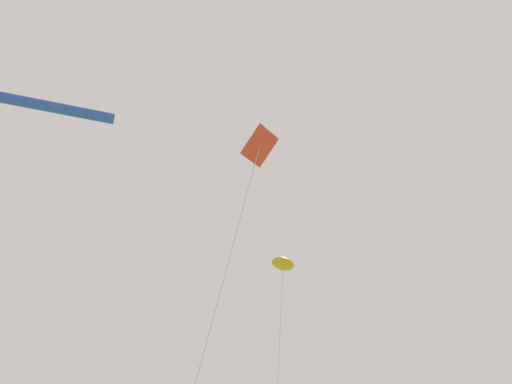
% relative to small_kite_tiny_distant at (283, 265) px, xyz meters
% --- Properties ---
extents(small_kite_tiny_distant, '(1.85, 0.75, 10.47)m').
position_rel_small_kite_tiny_distant_xyz_m(small_kite_tiny_distant, '(0.00, 0.00, 0.00)').
color(small_kite_tiny_distant, orange).
rests_on(small_kite_tiny_distant, ground).
extents(small_kite_bird_shape, '(0.93, 3.28, 10.32)m').
position_rel_small_kite_tiny_distant_xyz_m(small_kite_bird_shape, '(-6.95, -3.45, -0.66)').
color(small_kite_bird_shape, red).
rests_on(small_kite_bird_shape, ground).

